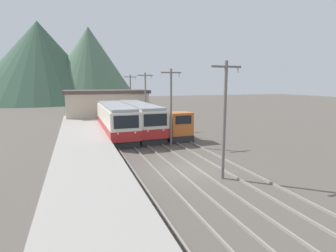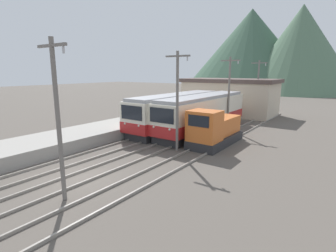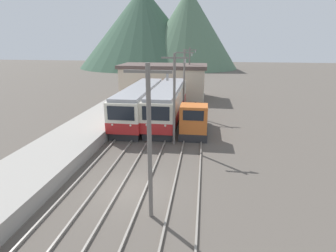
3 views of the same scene
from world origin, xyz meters
TOP-DOWN VIEW (x-y plane):
  - ground_plane at (0.00, 0.00)m, footprint 200.00×200.00m
  - platform_left at (-6.25, 0.00)m, footprint 4.50×54.00m
  - track_left at (-2.60, 0.00)m, footprint 1.54×60.00m
  - track_center at (0.20, 0.00)m, footprint 1.54×60.00m
  - track_right at (3.20, 0.00)m, footprint 1.54×60.00m
  - commuter_train_left at (-2.60, 13.62)m, footprint 2.84×13.39m
  - commuter_train_center at (0.20, 14.16)m, footprint 2.84×13.75m
  - shunting_locomotive at (3.20, 10.38)m, footprint 2.40×5.96m
  - catenary_mast_near at (1.71, -2.12)m, footprint 2.00×0.20m
  - catenary_mast_mid at (1.71, 7.26)m, footprint 2.00×0.20m
  - catenary_mast_far at (1.71, 16.64)m, footprint 2.00×0.20m
  - catenary_mast_distant at (1.71, 26.01)m, footprint 2.00×0.20m
  - station_building at (-2.07, 26.00)m, footprint 12.60×6.30m
  - mountain_backdrop at (-11.34, 74.50)m, footprint 50.67×41.53m

SIDE VIEW (x-z plane):
  - ground_plane at x=0.00m, z-range 0.00..0.00m
  - track_left at x=-2.60m, z-range 0.00..0.14m
  - track_center at x=0.20m, z-range 0.00..0.14m
  - track_right at x=3.20m, z-range 0.00..0.14m
  - platform_left at x=-6.25m, z-range 0.00..0.95m
  - shunting_locomotive at x=3.20m, z-range -0.29..2.71m
  - commuter_train_center at x=0.20m, z-range -0.12..3.47m
  - commuter_train_left at x=-2.60m, z-range -0.12..3.47m
  - station_building at x=-2.07m, z-range 0.02..4.88m
  - catenary_mast_near at x=1.71m, z-range 0.32..7.55m
  - catenary_mast_mid at x=1.71m, z-range 0.32..7.55m
  - catenary_mast_far at x=1.71m, z-range 0.32..7.55m
  - catenary_mast_distant at x=1.71m, z-range 0.32..7.55m
  - mountain_backdrop at x=-11.34m, z-range -0.20..24.29m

